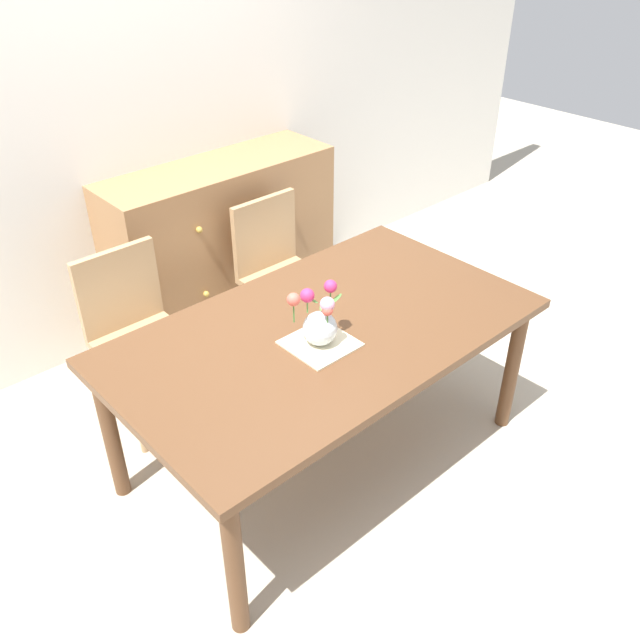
{
  "coord_description": "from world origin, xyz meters",
  "views": [
    {
      "loc": [
        -1.6,
        -1.73,
        2.35
      ],
      "look_at": [
        -0.1,
        -0.08,
        0.87
      ],
      "focal_mm": 37.58,
      "sensor_mm": 36.0,
      "label": 1
    }
  ],
  "objects_px": {
    "chair_right": "(278,267)",
    "dining_table": "(324,342)",
    "chair_left": "(135,327)",
    "dresser": "(224,245)",
    "flower_vase": "(320,321)"
  },
  "relations": [
    {
      "from": "chair_right",
      "to": "dining_table",
      "type": "bearing_deg",
      "value": 62.65
    },
    {
      "from": "dining_table",
      "to": "chair_left",
      "type": "distance_m",
      "value": 0.99
    },
    {
      "from": "dining_table",
      "to": "chair_right",
      "type": "relative_size",
      "value": 2.04
    },
    {
      "from": "dresser",
      "to": "flower_vase",
      "type": "xyz_separation_m",
      "value": [
        -0.5,
        -1.4,
        0.36
      ]
    },
    {
      "from": "chair_left",
      "to": "chair_right",
      "type": "relative_size",
      "value": 1.0
    },
    {
      "from": "dining_table",
      "to": "chair_right",
      "type": "xyz_separation_m",
      "value": [
        0.45,
        0.87,
        -0.15
      ]
    },
    {
      "from": "flower_vase",
      "to": "chair_right",
      "type": "bearing_deg",
      "value": 60.04
    },
    {
      "from": "dining_table",
      "to": "chair_left",
      "type": "bearing_deg",
      "value": 117.35
    },
    {
      "from": "chair_right",
      "to": "flower_vase",
      "type": "xyz_separation_m",
      "value": [
        -0.54,
        -0.95,
        0.34
      ]
    },
    {
      "from": "chair_left",
      "to": "chair_right",
      "type": "distance_m",
      "value": 0.9
    },
    {
      "from": "flower_vase",
      "to": "chair_left",
      "type": "bearing_deg",
      "value": 110.6
    },
    {
      "from": "chair_left",
      "to": "dresser",
      "type": "bearing_deg",
      "value": -151.69
    },
    {
      "from": "dining_table",
      "to": "flower_vase",
      "type": "relative_size",
      "value": 7.21
    },
    {
      "from": "chair_left",
      "to": "flower_vase",
      "type": "bearing_deg",
      "value": 110.6
    },
    {
      "from": "dining_table",
      "to": "chair_right",
      "type": "height_order",
      "value": "chair_right"
    }
  ]
}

